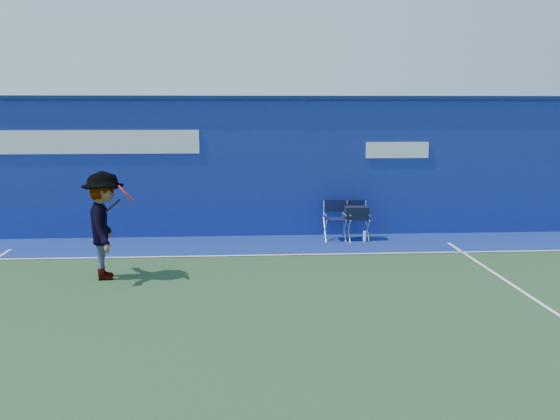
{
  "coord_description": "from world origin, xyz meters",
  "views": [
    {
      "loc": [
        0.18,
        -7.92,
        2.83
      ],
      "look_at": [
        0.85,
        2.6,
        1.0
      ],
      "focal_mm": 38.0,
      "sensor_mm": 36.0,
      "label": 1
    }
  ],
  "objects": [
    {
      "name": "directors_chair_left",
      "position": [
        2.19,
        4.46,
        0.27
      ],
      "size": [
        0.51,
        0.46,
        0.85
      ],
      "color": "silver",
      "rests_on": "ground"
    },
    {
      "name": "tennis_player",
      "position": [
        -2.11,
        1.86,
        0.9
      ],
      "size": [
        1.01,
        1.27,
        1.8
      ],
      "color": "#EA4738",
      "rests_on": "ground"
    },
    {
      "name": "directors_chair_right",
      "position": [
        2.61,
        4.48,
        0.35
      ],
      "size": [
        0.5,
        0.45,
        0.84
      ],
      "color": "silver",
      "rests_on": "ground"
    },
    {
      "name": "out_of_bounds_strip",
      "position": [
        0.0,
        4.1,
        0.0
      ],
      "size": [
        24.0,
        1.8,
        0.01
      ],
      "primitive_type": "cube",
      "color": "navy",
      "rests_on": "ground"
    },
    {
      "name": "stadium_wall",
      "position": [
        -0.0,
        5.2,
        1.55
      ],
      "size": [
        24.0,
        0.5,
        3.08
      ],
      "color": "navy",
      "rests_on": "ground"
    },
    {
      "name": "ground",
      "position": [
        0.0,
        0.0,
        0.0
      ],
      "size": [
        80.0,
        80.0,
        0.0
      ],
      "primitive_type": "plane",
      "color": "#264524",
      "rests_on": "ground"
    },
    {
      "name": "court_lines",
      "position": [
        0.0,
        0.6,
        0.01
      ],
      "size": [
        24.0,
        12.0,
        0.01
      ],
      "color": "white",
      "rests_on": "out_of_bounds_strip"
    },
    {
      "name": "water_bottle",
      "position": [
        2.76,
        4.26,
        0.12
      ],
      "size": [
        0.07,
        0.07,
        0.23
      ],
      "primitive_type": "cylinder",
      "color": "white",
      "rests_on": "ground"
    }
  ]
}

